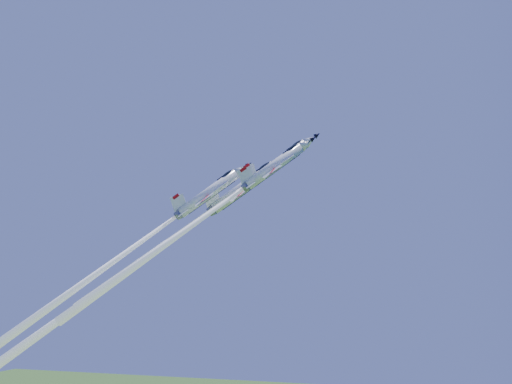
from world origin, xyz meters
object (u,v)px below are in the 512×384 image
(jet_lead, at_px, (206,215))
(jet_right, at_px, (195,224))
(jet_slot, at_px, (117,259))
(jet_left, at_px, (130,269))

(jet_lead, xyz_separation_m, jet_right, (0.51, -5.57, -2.09))
(jet_lead, relative_size, jet_slot, 0.86)
(jet_right, bearing_deg, jet_left, -140.73)
(jet_lead, xyz_separation_m, jet_left, (-15.83, 2.78, -8.88))
(jet_left, xyz_separation_m, jet_right, (16.34, -8.35, 6.79))
(jet_lead, height_order, jet_slot, jet_lead)
(jet_lead, xyz_separation_m, jet_slot, (-14.76, -3.46, -7.38))
(jet_lead, bearing_deg, jet_right, -18.43)
(jet_left, relative_size, jet_right, 1.47)
(jet_slot, bearing_deg, jet_lead, 79.52)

